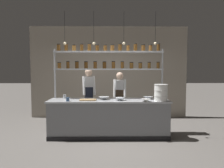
{
  "coord_description": "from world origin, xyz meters",
  "views": [
    {
      "loc": [
        0.02,
        -5.36,
        1.69
      ],
      "look_at": [
        0.08,
        0.2,
        1.3
      ],
      "focal_mm": 35.0,
      "sensor_mm": 36.0,
      "label": 1
    }
  ],
  "objects_px": {
    "serving_cup_by_board": "(68,99)",
    "cutting_board": "(88,100)",
    "prep_bowl_center_front": "(148,98)",
    "prep_bowl_near_right": "(104,98)",
    "prep_bowl_near_left": "(120,99)",
    "chef_center": "(120,96)",
    "chef_left": "(89,94)",
    "prep_bowl_center_back": "(146,100)",
    "container_stack": "(161,93)",
    "serving_cup_front": "(65,96)",
    "spice_shelf_unit": "(108,61)"
  },
  "relations": [
    {
      "from": "prep_bowl_center_front",
      "to": "serving_cup_front",
      "type": "xyz_separation_m",
      "value": [
        -2.13,
        0.15,
        0.02
      ]
    },
    {
      "from": "serving_cup_by_board",
      "to": "cutting_board",
      "type": "bearing_deg",
      "value": 17.99
    },
    {
      "from": "prep_bowl_center_back",
      "to": "serving_cup_front",
      "type": "relative_size",
      "value": 2.23
    },
    {
      "from": "prep_bowl_center_front",
      "to": "chef_center",
      "type": "bearing_deg",
      "value": 134.86
    },
    {
      "from": "cutting_board",
      "to": "serving_cup_front",
      "type": "xyz_separation_m",
      "value": [
        -0.63,
        0.34,
        0.04
      ]
    },
    {
      "from": "container_stack",
      "to": "prep_bowl_near_right",
      "type": "relative_size",
      "value": 1.51
    },
    {
      "from": "prep_bowl_center_front",
      "to": "prep_bowl_near_right",
      "type": "height_order",
      "value": "prep_bowl_near_right"
    },
    {
      "from": "serving_cup_by_board",
      "to": "container_stack",
      "type": "bearing_deg",
      "value": 0.82
    },
    {
      "from": "container_stack",
      "to": "prep_bowl_center_back",
      "type": "xyz_separation_m",
      "value": [
        -0.37,
        -0.1,
        -0.17
      ]
    },
    {
      "from": "prep_bowl_near_left",
      "to": "serving_cup_by_board",
      "type": "relative_size",
      "value": 2.64
    },
    {
      "from": "chef_left",
      "to": "prep_bowl_center_back",
      "type": "bearing_deg",
      "value": -50.56
    },
    {
      "from": "serving_cup_front",
      "to": "serving_cup_by_board",
      "type": "height_order",
      "value": "serving_cup_front"
    },
    {
      "from": "prep_bowl_center_back",
      "to": "cutting_board",
      "type": "bearing_deg",
      "value": 171.08
    },
    {
      "from": "spice_shelf_unit",
      "to": "cutting_board",
      "type": "relative_size",
      "value": 7.11
    },
    {
      "from": "container_stack",
      "to": "serving_cup_by_board",
      "type": "xyz_separation_m",
      "value": [
        -2.21,
        -0.03,
        -0.15
      ]
    },
    {
      "from": "chef_left",
      "to": "prep_bowl_near_right",
      "type": "bearing_deg",
      "value": -72.7
    },
    {
      "from": "chef_center",
      "to": "prep_bowl_center_back",
      "type": "distance_m",
      "value": 1.23
    },
    {
      "from": "chef_left",
      "to": "prep_bowl_near_left",
      "type": "xyz_separation_m",
      "value": [
        0.85,
        -0.94,
        -0.02
      ]
    },
    {
      "from": "spice_shelf_unit",
      "to": "serving_cup_by_board",
      "type": "relative_size",
      "value": 30.54
    },
    {
      "from": "chef_left",
      "to": "container_stack",
      "type": "relative_size",
      "value": 4.24
    },
    {
      "from": "chef_left",
      "to": "prep_bowl_near_left",
      "type": "relative_size",
      "value": 6.88
    },
    {
      "from": "chef_center",
      "to": "prep_bowl_near_right",
      "type": "distance_m",
      "value": 0.87
    },
    {
      "from": "prep_bowl_near_right",
      "to": "serving_cup_front",
      "type": "bearing_deg",
      "value": 168.36
    },
    {
      "from": "spice_shelf_unit",
      "to": "serving_cup_front",
      "type": "xyz_separation_m",
      "value": [
        -1.13,
        -0.08,
        -0.91
      ]
    },
    {
      "from": "prep_bowl_center_front",
      "to": "serving_cup_front",
      "type": "relative_size",
      "value": 2.47
    },
    {
      "from": "cutting_board",
      "to": "serving_cup_front",
      "type": "height_order",
      "value": "serving_cup_front"
    },
    {
      "from": "container_stack",
      "to": "prep_bowl_near_left",
      "type": "distance_m",
      "value": 0.98
    },
    {
      "from": "prep_bowl_near_left",
      "to": "serving_cup_front",
      "type": "bearing_deg",
      "value": 165.97
    },
    {
      "from": "container_stack",
      "to": "cutting_board",
      "type": "bearing_deg",
      "value": 176.11
    },
    {
      "from": "prep_bowl_near_left",
      "to": "chef_center",
      "type": "bearing_deg",
      "value": 88.0
    },
    {
      "from": "cutting_board",
      "to": "prep_bowl_near_right",
      "type": "height_order",
      "value": "prep_bowl_near_right"
    },
    {
      "from": "cutting_board",
      "to": "chef_center",
      "type": "bearing_deg",
      "value": 47.34
    },
    {
      "from": "prep_bowl_near_left",
      "to": "prep_bowl_center_back",
      "type": "height_order",
      "value": "prep_bowl_near_left"
    },
    {
      "from": "prep_bowl_center_back",
      "to": "serving_cup_by_board",
      "type": "bearing_deg",
      "value": 177.97
    },
    {
      "from": "chef_left",
      "to": "cutting_board",
      "type": "relative_size",
      "value": 4.23
    },
    {
      "from": "serving_cup_front",
      "to": "container_stack",
      "type": "bearing_deg",
      "value": -10.94
    },
    {
      "from": "serving_cup_front",
      "to": "cutting_board",
      "type": "bearing_deg",
      "value": -28.3
    },
    {
      "from": "chef_left",
      "to": "prep_bowl_center_front",
      "type": "distance_m",
      "value": 1.73
    },
    {
      "from": "cutting_board",
      "to": "serving_cup_by_board",
      "type": "bearing_deg",
      "value": -162.01
    },
    {
      "from": "container_stack",
      "to": "serving_cup_front",
      "type": "distance_m",
      "value": 2.43
    },
    {
      "from": "serving_cup_front",
      "to": "serving_cup_by_board",
      "type": "relative_size",
      "value": 1.09
    },
    {
      "from": "chef_center",
      "to": "serving_cup_by_board",
      "type": "relative_size",
      "value": 17.04
    },
    {
      "from": "chef_center",
      "to": "cutting_board",
      "type": "distance_m",
      "value": 1.2
    },
    {
      "from": "cutting_board",
      "to": "prep_bowl_center_front",
      "type": "distance_m",
      "value": 1.51
    },
    {
      "from": "spice_shelf_unit",
      "to": "prep_bowl_center_back",
      "type": "distance_m",
      "value": 1.43
    },
    {
      "from": "prep_bowl_center_back",
      "to": "serving_cup_front",
      "type": "distance_m",
      "value": 2.08
    },
    {
      "from": "chef_left",
      "to": "cutting_board",
      "type": "xyz_separation_m",
      "value": [
        0.07,
        -0.93,
        -0.05
      ]
    },
    {
      "from": "prep_bowl_near_right",
      "to": "serving_cup_by_board",
      "type": "distance_m",
      "value": 0.89
    },
    {
      "from": "container_stack",
      "to": "prep_bowl_center_front",
      "type": "height_order",
      "value": "container_stack"
    },
    {
      "from": "chef_center",
      "to": "serving_cup_by_board",
      "type": "distance_m",
      "value": 1.64
    }
  ]
}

